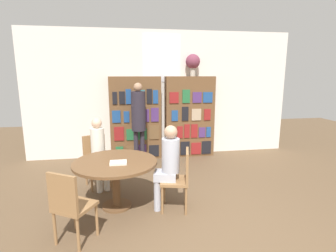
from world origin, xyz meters
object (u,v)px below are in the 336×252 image
(chair_near_camera, at_px, (70,204))
(flower_vase, at_px, (193,62))
(seated_reader_right, at_px, (168,162))
(librarian_standing, at_px, (139,115))
(chair_left_side, at_px, (96,158))
(bookshelf_left, at_px, (136,118))
(seated_reader_left, at_px, (99,150))
(reading_table, at_px, (116,169))
(bookshelf_right, at_px, (189,117))
(chair_far_side, at_px, (180,176))

(chair_near_camera, bearing_deg, flower_vase, 85.73)
(seated_reader_right, distance_m, librarian_standing, 2.09)
(chair_left_side, bearing_deg, bookshelf_left, -140.63)
(seated_reader_left, bearing_deg, librarian_standing, -146.03)
(seated_reader_left, bearing_deg, chair_near_camera, 59.85)
(reading_table, xyz_separation_m, seated_reader_left, (-0.30, 0.71, 0.09))
(reading_table, height_order, librarian_standing, librarian_standing)
(seated_reader_left, bearing_deg, bookshelf_right, -163.41)
(bookshelf_left, relative_size, chair_left_side, 2.13)
(flower_vase, relative_size, librarian_standing, 0.28)
(flower_vase, distance_m, seated_reader_right, 3.13)
(librarian_standing, bearing_deg, reading_table, -103.68)
(seated_reader_right, bearing_deg, flower_vase, -8.58)
(bookshelf_left, relative_size, reading_table, 1.56)
(bookshelf_left, distance_m, reading_table, 2.42)
(chair_left_side, height_order, seated_reader_left, seated_reader_left)
(seated_reader_right, bearing_deg, chair_left_side, 59.97)
(flower_vase, distance_m, chair_left_side, 3.13)
(bookshelf_left, height_order, librarian_standing, bookshelf_left)
(chair_near_camera, relative_size, chair_left_side, 1.00)
(chair_near_camera, height_order, seated_reader_right, seated_reader_right)
(chair_far_side, bearing_deg, librarian_standing, 26.22)
(flower_vase, relative_size, chair_near_camera, 0.56)
(librarian_standing, bearing_deg, bookshelf_right, 21.77)
(flower_vase, height_order, librarian_standing, flower_vase)
(reading_table, relative_size, chair_near_camera, 1.36)
(bookshelf_left, relative_size, seated_reader_right, 1.52)
(bookshelf_right, xyz_separation_m, librarian_standing, (-1.25, -0.50, 0.15))
(flower_vase, xyz_separation_m, seated_reader_left, (-2.07, -1.65, -1.56))
(chair_near_camera, relative_size, chair_far_side, 1.00)
(bookshelf_right, xyz_separation_m, chair_far_side, (-0.77, -2.57, -0.45))
(librarian_standing, bearing_deg, chair_near_camera, -109.51)
(chair_near_camera, xyz_separation_m, chair_far_side, (1.43, 0.60, 0.00))
(bookshelf_left, xyz_separation_m, chair_left_side, (-0.78, -1.47, -0.45))
(chair_left_side, height_order, seated_reader_right, seated_reader_right)
(chair_far_side, xyz_separation_m, librarian_standing, (-0.48, 2.07, 0.60))
(bookshelf_right, xyz_separation_m, seated_reader_left, (-2.00, -1.65, -0.26))
(bookshelf_left, distance_m, flower_vase, 1.88)
(flower_vase, xyz_separation_m, librarian_standing, (-1.32, -0.51, -1.15))
(chair_left_side, relative_size, librarian_standing, 0.50)
(reading_table, bearing_deg, librarian_standing, 76.32)
(reading_table, distance_m, chair_near_camera, 0.96)
(chair_left_side, xyz_separation_m, chair_far_side, (1.30, -1.10, 0.00))
(bookshelf_right, bearing_deg, chair_left_side, -144.63)
(bookshelf_left, bearing_deg, seated_reader_right, -82.16)
(bookshelf_left, relative_size, bookshelf_right, 1.00)
(chair_near_camera, height_order, chair_left_side, same)
(chair_near_camera, distance_m, librarian_standing, 2.90)
(bookshelf_left, height_order, flower_vase, flower_vase)
(bookshelf_right, height_order, flower_vase, flower_vase)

